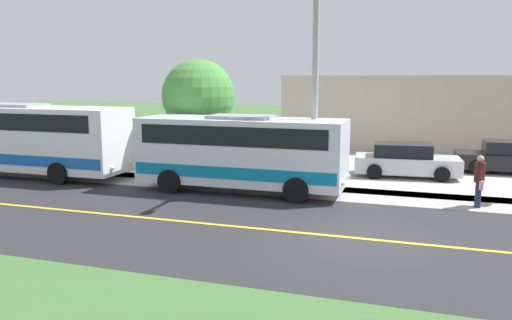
{
  "coord_description": "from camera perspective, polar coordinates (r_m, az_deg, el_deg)",
  "views": [
    {
      "loc": [
        13.56,
        1.51,
        4.37
      ],
      "look_at": [
        -3.5,
        -4.06,
        1.4
      ],
      "focal_mm": 36.02,
      "sensor_mm": 36.0,
      "label": 1
    }
  ],
  "objects": [
    {
      "name": "ground_plane",
      "position": [
        14.32,
        11.28,
        -8.55
      ],
      "size": [
        120.0,
        120.0,
        0.0
      ],
      "primitive_type": "plane",
      "color": "#3D6633"
    },
    {
      "name": "tree_curbside",
      "position": [
        23.04,
        -6.41,
        7.04
      ],
      "size": [
        3.23,
        3.23,
        5.08
      ],
      "color": "brown",
      "rests_on": "ground"
    },
    {
      "name": "parked_car_near",
      "position": [
        23.26,
        16.3,
        -0.09
      ],
      "size": [
        2.28,
        4.53,
        1.45
      ],
      "color": "silver",
      "rests_on": "ground"
    },
    {
      "name": "pedestrian_with_bags",
      "position": [
        18.63,
        23.55,
        -1.99
      ],
      "size": [
        0.72,
        0.34,
        1.75
      ],
      "color": "#1E2347",
      "rests_on": "ground"
    },
    {
      "name": "sidewalk",
      "position": [
        19.32,
        13.15,
        -3.92
      ],
      "size": [
        2.4,
        100.0,
        0.01
      ],
      "primitive_type": "cube",
      "color": "#9E9991",
      "rests_on": "ground"
    },
    {
      "name": "parking_lot_surface",
      "position": [
        26.36,
        21.06,
        -0.77
      ],
      "size": [
        14.0,
        36.0,
        0.01
      ],
      "primitive_type": "cube",
      "color": "#B2ADA3",
      "rests_on": "ground"
    },
    {
      "name": "street_light_pole",
      "position": [
        18.81,
        6.5,
        8.72
      ],
      "size": [
        1.97,
        0.24,
        7.52
      ],
      "color": "#9E9EA3",
      "rests_on": "ground"
    },
    {
      "name": "road_surface",
      "position": [
        14.32,
        11.28,
        -8.54
      ],
      "size": [
        8.0,
        100.0,
        0.01
      ],
      "primitive_type": "cube",
      "color": "#28282B",
      "rests_on": "ground"
    },
    {
      "name": "parked_car_far",
      "position": [
        25.83,
        26.23,
        0.23
      ],
      "size": [
        2.14,
        4.46,
        1.45
      ],
      "color": "black",
      "rests_on": "ground"
    },
    {
      "name": "transit_bus_rear",
      "position": [
        25.24,
        -25.66,
        2.46
      ],
      "size": [
        2.73,
        11.34,
        3.14
      ],
      "color": "white",
      "rests_on": "ground"
    },
    {
      "name": "commercial_building",
      "position": [
        35.03,
        19.09,
        5.3
      ],
      "size": [
        10.0,
        17.55,
        4.36
      ],
      "primitive_type": "cube",
      "color": "#B7A893",
      "rests_on": "ground"
    },
    {
      "name": "shuttle_bus_front",
      "position": [
        19.36,
        -1.67,
        1.15
      ],
      "size": [
        2.6,
        7.94,
        2.89
      ],
      "color": "silver",
      "rests_on": "ground"
    },
    {
      "name": "road_centre_line",
      "position": [
        14.32,
        11.28,
        -8.52
      ],
      "size": [
        0.16,
        100.0,
        0.0
      ],
      "primitive_type": "cube",
      "color": "gold",
      "rests_on": "ground"
    }
  ]
}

